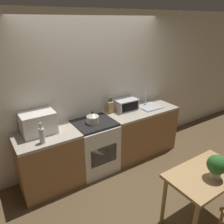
{
  "coord_description": "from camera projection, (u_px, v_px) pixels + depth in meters",
  "views": [
    {
      "loc": [
        -1.71,
        -2.15,
        2.44
      ],
      "look_at": [
        0.07,
        0.59,
        1.05
      ],
      "focal_mm": 35.0,
      "sensor_mm": 36.0,
      "label": 1
    }
  ],
  "objects": [
    {
      "name": "bottle",
      "position": [
        42.0,
        135.0,
        2.91
      ],
      "size": [
        0.07,
        0.07,
        0.3
      ],
      "color": "silver",
      "rests_on": "counter_left_run"
    },
    {
      "name": "ground_plane",
      "position": [
        129.0,
        186.0,
        3.47
      ],
      "size": [
        16.0,
        16.0,
        0.0
      ],
      "primitive_type": "plane",
      "color": "brown"
    },
    {
      "name": "toaster_oven",
      "position": [
        126.0,
        105.0,
        4.0
      ],
      "size": [
        0.41,
        0.28,
        0.2
      ],
      "color": "silver",
      "rests_on": "counter_right_run"
    },
    {
      "name": "potted_plant",
      "position": [
        217.0,
        165.0,
        2.46
      ],
      "size": [
        0.23,
        0.23,
        0.29
      ],
      "color": "beige",
      "rests_on": "dining_table"
    },
    {
      "name": "sink_basin",
      "position": [
        149.0,
        106.0,
        4.15
      ],
      "size": [
        0.4,
        0.35,
        0.24
      ],
      "color": "silver",
      "rests_on": "counter_right_run"
    },
    {
      "name": "dining_table",
      "position": [
        205.0,
        180.0,
        2.64
      ],
      "size": [
        0.97,
        0.57,
        0.76
      ],
      "color": "tan",
      "rests_on": "ground_plane"
    },
    {
      "name": "counter_right_run",
      "position": [
        140.0,
        131.0,
        4.23
      ],
      "size": [
        1.35,
        0.62,
        0.9
      ],
      "color": "olive",
      "rests_on": "ground_plane"
    },
    {
      "name": "knife_block",
      "position": [
        110.0,
        107.0,
        3.87
      ],
      "size": [
        0.11,
        0.1,
        0.27
      ],
      "color": "tan",
      "rests_on": "counter_right_run"
    },
    {
      "name": "microwave",
      "position": [
        38.0,
        123.0,
        3.15
      ],
      "size": [
        0.48,
        0.34,
        0.32
      ],
      "color": "silver",
      "rests_on": "counter_left_run"
    },
    {
      "name": "kettle",
      "position": [
        93.0,
        118.0,
        3.49
      ],
      "size": [
        0.2,
        0.2,
        0.2
      ],
      "color": "beige",
      "rests_on": "stove_range"
    },
    {
      "name": "counter_left_run",
      "position": [
        49.0,
        161.0,
        3.33
      ],
      "size": [
        0.91,
        0.62,
        0.9
      ],
      "color": "olive",
      "rests_on": "ground_plane"
    },
    {
      "name": "wall_back",
      "position": [
        95.0,
        91.0,
        3.76
      ],
      "size": [
        10.0,
        0.06,
        2.6
      ],
      "color": "silver",
      "rests_on": "ground_plane"
    },
    {
      "name": "stove_range",
      "position": [
        95.0,
        146.0,
        3.72
      ],
      "size": [
        0.66,
        0.62,
        0.9
      ],
      "color": "silver",
      "rests_on": "ground_plane"
    }
  ]
}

